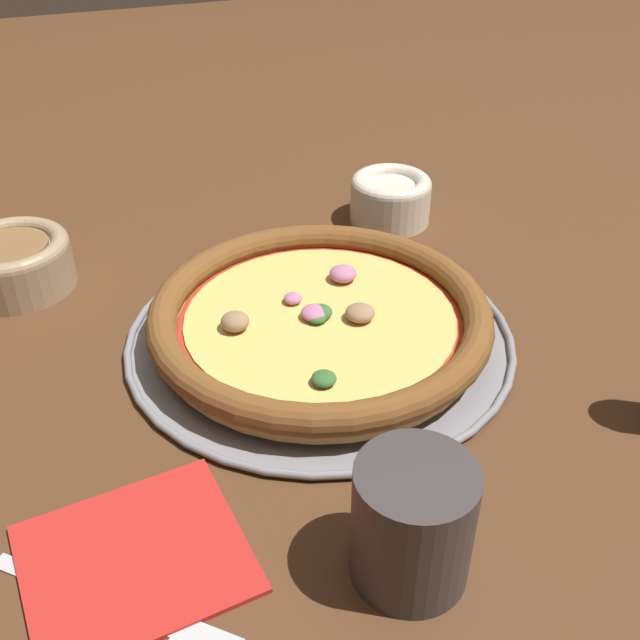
# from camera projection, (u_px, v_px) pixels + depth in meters

# --- Properties ---
(ground_plane) EXTENTS (3.00, 3.00, 0.00)m
(ground_plane) POSITION_uv_depth(u_px,v_px,m) (320.00, 340.00, 0.74)
(ground_plane) COLOR #4C2D19
(pizza_tray) EXTENTS (0.38, 0.38, 0.01)m
(pizza_tray) POSITION_uv_depth(u_px,v_px,m) (320.00, 336.00, 0.74)
(pizza_tray) COLOR gray
(pizza_tray) RESTS_ON ground_plane
(pizza) EXTENTS (0.33, 0.33, 0.04)m
(pizza) POSITION_uv_depth(u_px,v_px,m) (320.00, 317.00, 0.72)
(pizza) COLOR tan
(pizza) RESTS_ON pizza_tray
(bowl_near) EXTENTS (0.10, 0.10, 0.06)m
(bowl_near) POSITION_uv_depth(u_px,v_px,m) (390.00, 197.00, 0.93)
(bowl_near) COLOR beige
(bowl_near) RESTS_ON ground_plane
(bowl_far) EXTENTS (0.12, 0.12, 0.06)m
(bowl_far) POSITION_uv_depth(u_px,v_px,m) (13.00, 261.00, 0.80)
(bowl_far) COLOR #9E8466
(bowl_far) RESTS_ON ground_plane
(drinking_cup) EXTENTS (0.08, 0.08, 0.09)m
(drinking_cup) POSITION_uv_depth(u_px,v_px,m) (412.00, 523.00, 0.49)
(drinking_cup) COLOR #383333
(drinking_cup) RESTS_ON ground_plane
(napkin) EXTENTS (0.17, 0.15, 0.01)m
(napkin) POSITION_uv_depth(u_px,v_px,m) (134.00, 557.00, 0.52)
(napkin) COLOR #B2231E
(napkin) RESTS_ON ground_plane
(fork) EXTENTS (0.15, 0.14, 0.00)m
(fork) POSITION_uv_depth(u_px,v_px,m) (126.00, 610.00, 0.49)
(fork) COLOR #B7B7BC
(fork) RESTS_ON ground_plane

